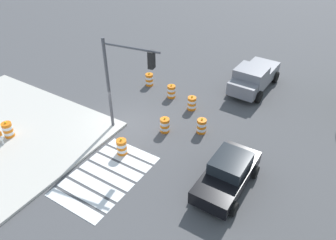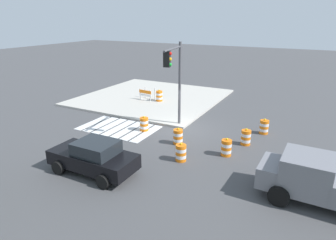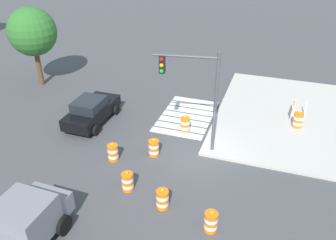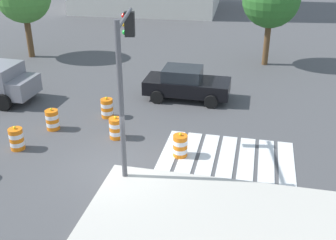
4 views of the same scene
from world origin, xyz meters
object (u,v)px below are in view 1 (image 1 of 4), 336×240
Objects in this scene: sports_car at (228,173)px; traffic_barrel_near_corner at (149,80)px; traffic_barrel_median_far at (122,147)px; traffic_barrel_on_sidewalk at (8,130)px; traffic_barrel_median_near at (192,103)px; traffic_barrel_lane_center at (165,125)px; traffic_barrel_far_curb at (171,91)px; traffic_light_pole at (125,72)px; traffic_barrel_crosswalk_end at (202,126)px; pickup_truck at (253,78)px.

traffic_barrel_near_corner is at bearing -125.05° from sports_car.
traffic_barrel_near_corner is (-6.27, -8.94, -0.36)m from sports_car.
traffic_barrel_median_far is 1.00× the size of traffic_barrel_on_sidewalk.
traffic_barrel_median_near and traffic_barrel_lane_center have the same top height.
traffic_barrel_lane_center is (2.98, -0.17, 0.00)m from traffic_barrel_median_near.
sports_car is at bearing 98.11° from traffic_barrel_median_far.
traffic_barrel_lane_center is (4.18, 4.04, 0.00)m from traffic_barrel_near_corner.
traffic_barrel_lane_center is 1.00× the size of traffic_barrel_on_sidewalk.
traffic_barrel_on_sidewalk is at bearing -31.62° from traffic_barrel_far_curb.
traffic_light_pole is at bearing 23.21° from traffic_barrel_near_corner.
traffic_barrel_crosswalk_end is at bearing -136.40° from sports_car.
traffic_barrel_median_near is (1.20, 4.21, 0.00)m from traffic_barrel_near_corner.
traffic_barrel_far_curb is (-2.49, -3.63, 0.00)m from traffic_barrel_crosswalk_end.
sports_car is at bearing 81.58° from traffic_light_pole.
traffic_barrel_crosswalk_end is at bearing 119.89° from traffic_barrel_lane_center.
traffic_barrel_median_near is at bearing -27.75° from pickup_truck.
traffic_barrel_crosswalk_end and traffic_barrel_median_near have the same top height.
traffic_barrel_near_corner and traffic_barrel_median_near have the same top height.
traffic_barrel_on_sidewalk reaches higher than traffic_barrel_lane_center.
traffic_barrel_lane_center is (3.56, 1.75, 0.00)m from traffic_barrel_far_curb.
traffic_light_pole is at bearing -59.12° from traffic_barrel_crosswalk_end.
traffic_barrel_far_curb is at bearing 75.01° from traffic_barrel_near_corner.
traffic_barrel_near_corner is 0.19× the size of traffic_light_pole.
traffic_light_pole is at bearing -0.25° from traffic_barrel_far_curb.
traffic_barrel_far_curb is (-0.58, -1.93, 0.00)m from traffic_barrel_median_near.
sports_car is 5.34m from traffic_barrel_lane_center.
traffic_barrel_median_far is 6.54m from traffic_barrel_far_curb.
traffic_barrel_on_sidewalk is (9.51, -3.19, 0.15)m from traffic_barrel_near_corner.
pickup_truck is 5.10× the size of traffic_barrel_far_curb.
traffic_barrel_median_far is 3.05m from traffic_barrel_lane_center.
traffic_light_pole reaches higher than traffic_barrel_median_far.
traffic_barrel_on_sidewalk is (2.42, -6.34, 0.15)m from traffic_barrel_median_far.
traffic_barrel_median_near is at bearing 138.31° from traffic_barrel_on_sidewalk.
traffic_barrel_crosswalk_end is 4.86m from traffic_barrel_median_far.
traffic_barrel_far_curb is at bearing -172.43° from traffic_barrel_median_far.
traffic_barrel_far_curb is 5.81m from traffic_light_pole.
traffic_barrel_lane_center is at bearing -3.33° from traffic_barrel_median_near.
traffic_barrel_lane_center is at bearing 163.01° from traffic_barrel_median_far.
sports_car is 7.42m from traffic_light_pole.
traffic_barrel_far_curb is at bearing 148.38° from traffic_barrel_on_sidewalk.
traffic_barrel_crosswalk_end is at bearing 145.29° from traffic_barrel_median_far.
traffic_barrel_on_sidewalk is (5.33, -7.23, 0.15)m from traffic_barrel_lane_center.
traffic_barrel_crosswalk_end is at bearing 125.14° from traffic_barrel_on_sidewalk.
traffic_barrel_lane_center is 8.99m from traffic_barrel_on_sidewalk.
pickup_truck reaches higher than traffic_barrel_near_corner.
pickup_truck is at bearing 153.31° from traffic_light_pole.
sports_car is at bearing 13.51° from pickup_truck.
sports_car is 4.22× the size of traffic_barrel_far_curb.
traffic_barrel_on_sidewalk is at bearing -37.28° from pickup_truck.
sports_car is 4.22× the size of traffic_barrel_median_far.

